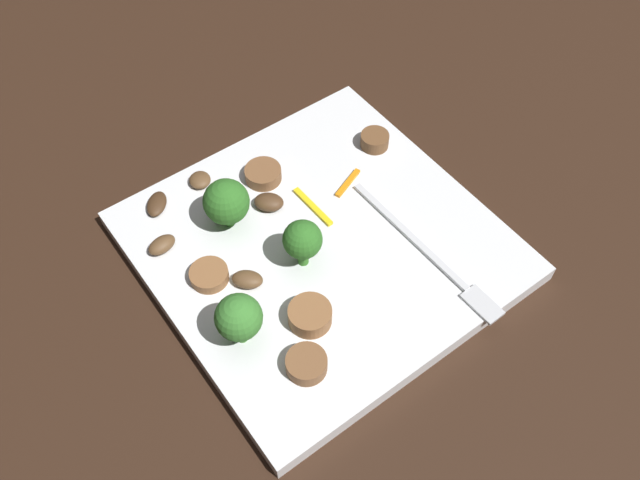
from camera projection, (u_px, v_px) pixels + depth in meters
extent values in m
plane|color=black|center=(320.00, 251.00, 0.61)|extent=(1.40, 1.40, 0.00)
cube|color=white|center=(320.00, 245.00, 0.60)|extent=(0.29, 0.29, 0.02)
cube|color=silver|center=(409.00, 235.00, 0.60)|extent=(0.15, 0.01, 0.00)
cube|color=silver|center=(482.00, 304.00, 0.55)|extent=(0.04, 0.02, 0.00)
cylinder|color=#347525|center=(229.00, 217.00, 0.60)|extent=(0.01, 0.01, 0.02)
sphere|color=#2D6B23|center=(226.00, 202.00, 0.58)|extent=(0.04, 0.04, 0.04)
cylinder|color=#408630|center=(241.00, 331.00, 0.53)|extent=(0.01, 0.01, 0.02)
sphere|color=#387A2D|center=(239.00, 317.00, 0.51)|extent=(0.04, 0.04, 0.04)
cylinder|color=#347525|center=(303.00, 254.00, 0.57)|extent=(0.01, 0.01, 0.02)
sphere|color=#2D6B23|center=(302.00, 239.00, 0.55)|extent=(0.03, 0.03, 0.03)
cylinder|color=brown|center=(375.00, 140.00, 0.66)|extent=(0.04, 0.04, 0.01)
cylinder|color=brown|center=(310.00, 315.00, 0.54)|extent=(0.05, 0.05, 0.02)
cylinder|color=brown|center=(209.00, 275.00, 0.57)|extent=(0.04, 0.04, 0.01)
cylinder|color=brown|center=(306.00, 364.00, 0.52)|extent=(0.04, 0.04, 0.01)
cylinder|color=brown|center=(267.00, 172.00, 0.63)|extent=(0.04, 0.04, 0.01)
ellipsoid|color=brown|center=(248.00, 280.00, 0.56)|extent=(0.03, 0.03, 0.01)
ellipsoid|color=brown|center=(162.00, 245.00, 0.58)|extent=(0.02, 0.03, 0.01)
ellipsoid|color=#422B19|center=(157.00, 204.00, 0.61)|extent=(0.03, 0.03, 0.01)
ellipsoid|color=brown|center=(200.00, 180.00, 0.63)|extent=(0.03, 0.03, 0.01)
ellipsoid|color=#4C331E|center=(269.00, 202.00, 0.61)|extent=(0.03, 0.03, 0.01)
cube|color=orange|center=(348.00, 183.00, 0.63)|extent=(0.02, 0.04, 0.00)
cube|color=yellow|center=(313.00, 207.00, 0.61)|extent=(0.05, 0.01, 0.00)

